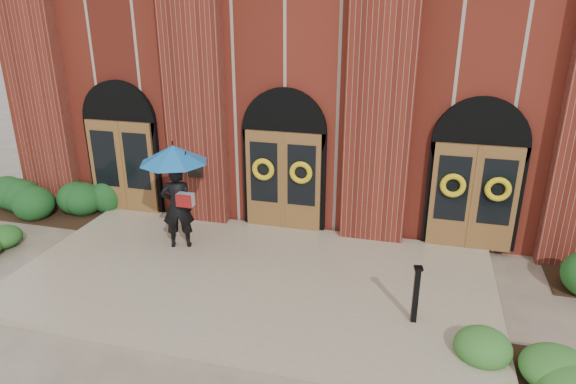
% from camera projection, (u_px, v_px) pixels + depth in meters
% --- Properties ---
extents(ground, '(90.00, 90.00, 0.00)m').
position_uv_depth(ground, '(250.00, 285.00, 10.82)').
color(ground, gray).
rests_on(ground, ground).
extents(landing, '(10.00, 5.30, 0.15)m').
position_uv_depth(landing, '(252.00, 279.00, 10.93)').
color(landing, tan).
rests_on(landing, ground).
extents(church_building, '(16.20, 12.53, 7.00)m').
position_uv_depth(church_building, '(330.00, 65.00, 17.50)').
color(church_building, maroon).
rests_on(church_building, ground).
extents(man_with_umbrella, '(2.00, 2.00, 2.47)m').
position_uv_depth(man_with_umbrella, '(175.00, 177.00, 11.60)').
color(man_with_umbrella, black).
rests_on(man_with_umbrella, landing).
extents(metal_post, '(0.18, 0.18, 1.12)m').
position_uv_depth(metal_post, '(416.00, 293.00, 9.17)').
color(metal_post, black).
rests_on(metal_post, landing).
extents(hedge_wall_left, '(3.33, 1.33, 0.85)m').
position_uv_depth(hedge_wall_left, '(45.00, 199.00, 14.26)').
color(hedge_wall_left, '#164419').
rests_on(hedge_wall_left, ground).
extents(hedge_front_right, '(1.54, 1.32, 0.55)m').
position_uv_depth(hedge_front_right, '(523.00, 361.00, 8.16)').
color(hedge_front_right, '#2F6524').
rests_on(hedge_front_right, ground).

